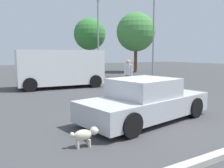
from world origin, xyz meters
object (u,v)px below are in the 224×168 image
(pedestrian, at_px, (128,72))
(light_post_near, at_px, (154,21))
(van_white, at_px, (60,67))
(sedan_foreground, at_px, (145,101))
(light_post_far, at_px, (98,23))
(dog, at_px, (85,135))

(pedestrian, bearing_deg, light_post_near, -153.56)
(light_post_near, bearing_deg, van_white, -164.57)
(sedan_foreground, relative_size, light_post_far, 0.63)
(dog, height_order, light_post_near, light_post_near)
(dog, bearing_deg, light_post_near, 54.28)
(van_white, xyz_separation_m, pedestrian, (2.77, -3.12, -0.19))
(van_white, distance_m, pedestrian, 4.17)
(sedan_foreground, xyz_separation_m, van_white, (0.16, 8.22, 0.62))
(van_white, height_order, light_post_near, light_post_near)
(pedestrian, relative_size, light_post_near, 0.23)
(van_white, bearing_deg, pedestrian, -42.89)
(sedan_foreground, bearing_deg, pedestrian, 50.76)
(dog, relative_size, pedestrian, 0.38)
(sedan_foreground, height_order, dog, sedan_foreground)
(van_white, bearing_deg, sedan_foreground, -85.63)
(sedan_foreground, height_order, van_white, van_white)
(dog, height_order, van_white, van_white)
(dog, relative_size, light_post_far, 0.09)
(pedestrian, relative_size, light_post_far, 0.24)
(light_post_near, bearing_deg, pedestrian, -139.45)
(sedan_foreground, xyz_separation_m, light_post_far, (5.81, 14.07, 4.19))
(pedestrian, bearing_deg, dog, 34.34)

